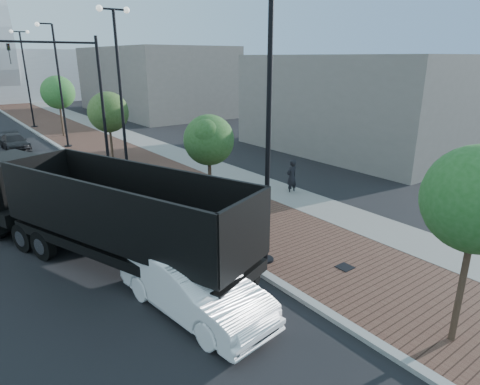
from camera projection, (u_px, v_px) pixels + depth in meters
sidewalk at (82, 133)px, 38.60m from camera, size 7.00×140.00×0.12m
concrete_strip at (110, 130)px, 40.15m from camera, size 2.40×140.00×0.13m
curb at (42, 137)px, 36.59m from camera, size 0.30×140.00×0.14m
dump_truck at (58, 210)px, 15.20m from camera, size 6.91×13.37×3.43m
white_sedan at (194, 285)px, 11.33m from camera, size 2.44×5.30×1.68m
dark_car_far at (15, 142)px, 31.66m from camera, size 1.79×4.13×1.18m
pedestrian at (292, 177)px, 21.24m from camera, size 0.70×0.48×1.85m
streetlight_1 at (265, 141)px, 12.84m from camera, size 1.44×0.56×9.21m
streetlight_2 at (121, 97)px, 21.83m from camera, size 1.72×0.56×9.28m
streetlight_3 at (59, 92)px, 30.99m from camera, size 1.44×0.56×9.21m
streetlight_4 at (27, 79)px, 39.98m from camera, size 1.72×0.56×9.28m
traffic_mast at (86, 91)px, 23.53m from camera, size 5.09×0.20×8.00m
tree_0 at (478, 199)px, 9.15m from camera, size 2.49×2.46×5.07m
tree_1 at (210, 140)px, 17.59m from camera, size 2.25×2.18×4.55m
tree_2 at (109, 112)px, 26.67m from camera, size 2.63×2.62×4.75m
tree_3 at (58, 92)px, 35.59m from camera, size 2.84×2.84×5.35m
commercial_block_ne at (154, 80)px, 52.09m from camera, size 12.00×22.00×8.00m
commercial_block_e at (356, 104)px, 30.71m from camera, size 10.00×16.00×7.00m
utility_cover_1 at (345, 267)px, 13.75m from camera, size 0.50×0.50×0.02m
utility_cover_2 at (182, 188)px, 22.07m from camera, size 0.50×0.50×0.02m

